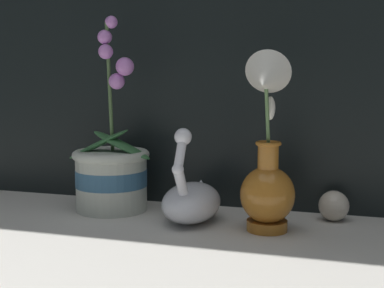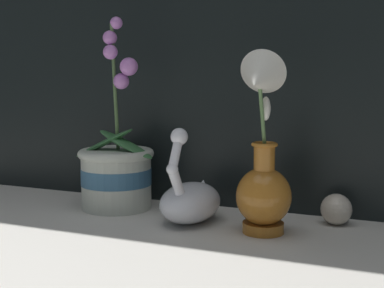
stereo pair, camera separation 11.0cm
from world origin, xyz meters
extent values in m
plane|color=beige|center=(0.00, 0.00, 0.00)|extent=(2.80, 2.80, 0.00)
cylinder|color=beige|center=(-0.22, 0.15, 0.07)|extent=(0.16, 0.16, 0.13)
cylinder|color=#386689|center=(-0.22, 0.15, 0.07)|extent=(0.16, 0.16, 0.04)
torus|color=beige|center=(-0.22, 0.15, 0.12)|extent=(0.17, 0.17, 0.02)
cylinder|color=#4C6B3D|center=(-0.22, 0.15, 0.27)|extent=(0.01, 0.03, 0.28)
ellipsoid|color=#38703D|center=(-0.20, 0.15, 0.15)|extent=(0.15, 0.06, 0.07)
ellipsoid|color=#38703D|center=(-0.25, 0.14, 0.15)|extent=(0.15, 0.07, 0.08)
sphere|color=#C67AD1|center=(-0.22, 0.15, 0.41)|extent=(0.03, 0.03, 0.03)
sphere|color=#C67AD1|center=(-0.23, 0.14, 0.38)|extent=(0.03, 0.03, 0.03)
sphere|color=#C67AD1|center=(-0.22, 0.13, 0.35)|extent=(0.03, 0.03, 0.03)
sphere|color=#C67AD1|center=(-0.18, 0.14, 0.32)|extent=(0.04, 0.04, 0.04)
sphere|color=#C67AD1|center=(-0.20, 0.14, 0.29)|extent=(0.04, 0.04, 0.04)
ellipsoid|color=white|center=(-0.02, 0.10, 0.04)|extent=(0.12, 0.17, 0.08)
cone|color=white|center=(-0.02, 0.17, 0.05)|extent=(0.06, 0.07, 0.07)
cylinder|color=white|center=(-0.02, 0.04, 0.09)|extent=(0.02, 0.06, 0.07)
sphere|color=white|center=(-0.02, 0.02, 0.12)|extent=(0.02, 0.02, 0.02)
cylinder|color=white|center=(-0.02, 0.03, 0.15)|extent=(0.02, 0.05, 0.07)
sphere|color=white|center=(-0.02, 0.05, 0.18)|extent=(0.03, 0.03, 0.03)
cylinder|color=#B26B23|center=(0.13, 0.09, 0.01)|extent=(0.08, 0.08, 0.02)
ellipsoid|color=#B26B23|center=(0.13, 0.09, 0.07)|extent=(0.11, 0.11, 0.11)
cylinder|color=#B26B23|center=(0.13, 0.09, 0.15)|extent=(0.04, 0.04, 0.05)
torus|color=#B26B23|center=(0.13, 0.09, 0.17)|extent=(0.05, 0.05, 0.01)
cylinder|color=#567A47|center=(0.13, 0.07, 0.22)|extent=(0.01, 0.04, 0.11)
cone|color=white|center=(0.13, 0.04, 0.29)|extent=(0.09, 0.09, 0.10)
ellipsoid|color=white|center=(0.14, 0.08, 0.24)|extent=(0.02, 0.02, 0.04)
sphere|color=beige|center=(0.25, 0.20, 0.03)|extent=(0.06, 0.06, 0.06)
camera|label=1|loc=(0.29, -0.92, 0.30)|focal=50.00mm
camera|label=2|loc=(0.39, -0.88, 0.30)|focal=50.00mm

